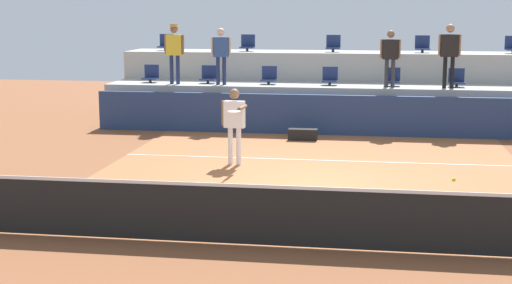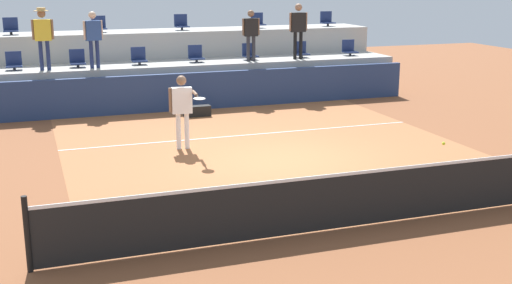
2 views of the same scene
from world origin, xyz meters
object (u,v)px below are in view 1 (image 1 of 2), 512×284
Objects in this scene: stadium_chair_lower_center at (330,78)px; stadium_chair_lower_right at (457,79)px; spectator_in_grey at (390,53)px; tennis_player at (234,119)px; stadium_chair_lower_far_left at (151,75)px; stadium_chair_lower_mid_left at (269,77)px; stadium_chair_lower_mid_right at (392,78)px; tennis_ball at (454,180)px; stadium_chair_upper_far_left at (166,44)px; spectator_with_hat at (174,47)px; stadium_chair_upper_center at (333,45)px; stadium_chair_lower_left at (208,76)px; stadium_chair_upper_right at (422,46)px; spectator_in_white at (221,51)px; stadium_chair_upper_left at (248,44)px; equipment_bag at (303,135)px; spectator_leaning_on_rail at (449,49)px.

stadium_chair_lower_right is (3.54, 0.00, 0.00)m from stadium_chair_lower_center.
tennis_player is at bearing -123.26° from spectator_in_grey.
stadium_chair_lower_far_left and stadium_chair_lower_mid_left have the same top height.
tennis_ball is at bearing -85.18° from stadium_chair_lower_mid_right.
stadium_chair_lower_mid_left is 1.00× the size of stadium_chair_lower_right.
stadium_chair_lower_right is at bearing 84.04° from tennis_ball.
spectator_with_hat reaches higher than stadium_chair_upper_far_left.
stadium_chair_lower_far_left is at bearing -161.29° from stadium_chair_upper_center.
stadium_chair_lower_left is at bearing -45.26° from stadium_chair_upper_far_left.
stadium_chair_lower_mid_right is 0.83m from spectator_in_grey.
stadium_chair_lower_mid_left is 5.64m from tennis_player.
stadium_chair_lower_far_left is 1.99m from stadium_chair_upper_far_left.
spectator_in_grey is at bearing -168.36° from stadium_chair_lower_right.
stadium_chair_upper_right is 6.19m from spectator_in_white.
stadium_chair_lower_far_left is 3.56m from stadium_chair_lower_mid_left.
stadium_chair_lower_left and stadium_chair_lower_center have the same top height.
stadium_chair_upper_left is at bearing 115.18° from tennis_ball.
spectator_in_grey is (7.01, -0.38, 0.73)m from stadium_chair_lower_far_left.
stadium_chair_upper_far_left is (-5.36, 1.80, 0.85)m from stadium_chair_lower_center.
stadium_chair_lower_mid_right reaches higher than tennis_ball.
equipment_bag is (2.14, -4.01, -2.16)m from stadium_chair_upper_left.
spectator_in_grey is at bearing -102.97° from stadium_chair_lower_mid_right.
stadium_chair_upper_left is at bearing 180.00° from stadium_chair_upper_right.
stadium_chair_lower_left is 5.32m from spectator_in_grey.
spectator_leaning_on_rail reaches higher than stadium_chair_upper_right.
tennis_ball is (7.89, -9.40, -0.79)m from stadium_chair_lower_far_left.
stadium_chair_upper_right reaches higher than stadium_chair_lower_left.
stadium_chair_upper_far_left and stadium_chair_upper_left have the same top height.
stadium_chair_lower_center is at bearing 105.24° from tennis_ball.
stadium_chair_upper_far_left is 8.04m from stadium_chair_upper_right.
stadium_chair_upper_far_left is 7.65× the size of tennis_ball.
spectator_in_white is at bearing -39.75° from stadium_chair_lower_left.
spectator_with_hat is (-8.04, -0.38, 0.86)m from stadium_chair_lower_right.
stadium_chair_lower_far_left is 1.00× the size of stadium_chair_upper_far_left.
equipment_bag is (-4.11, -2.21, -1.31)m from stadium_chair_lower_right.
stadium_chair_lower_right is 8.09m from spectator_with_hat.
spectator_with_hat is at bearing -171.97° from stadium_chair_lower_mid_left.
stadium_chair_lower_mid_right is 7.40m from stadium_chair_upper_far_left.
tennis_ball is (-0.71, -9.02, -1.64)m from spectator_leaning_on_rail.
stadium_chair_lower_mid_left is 3.55m from spectator_in_grey.
stadium_chair_upper_far_left reaches higher than tennis_ball.
stadium_chair_lower_mid_left is 2.65m from stadium_chair_upper_center.
stadium_chair_upper_right reaches higher than stadium_chair_lower_center.
stadium_chair_lower_right is 7.65× the size of tennis_ball.
stadium_chair_upper_far_left is 0.68× the size of equipment_bag.
equipment_bag is at bearing -140.89° from spectator_in_grey.
spectator_in_grey is at bearing -4.18° from stadium_chair_lower_left.
spectator_leaning_on_rail is (5.05, -0.38, 0.85)m from stadium_chair_lower_mid_left.
stadium_chair_upper_center is at bearing 134.81° from stadium_chair_lower_mid_right.
stadium_chair_lower_right is 1.00× the size of stadium_chair_upper_center.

